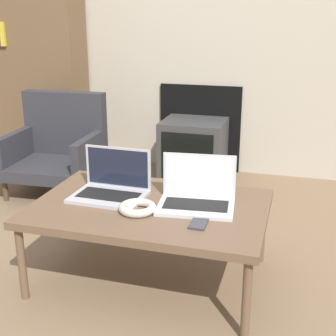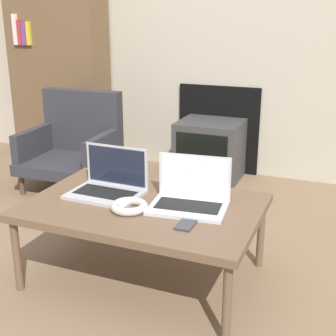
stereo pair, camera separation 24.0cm
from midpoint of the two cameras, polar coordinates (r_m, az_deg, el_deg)
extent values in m
plane|color=#7A6047|center=(2.19, -7.01, -15.79)|extent=(14.00, 14.00, 0.00)
cube|color=#B7AD99|center=(3.68, 4.71, 19.49)|extent=(7.00, 0.06, 2.60)
cube|color=black|center=(3.78, 2.10, 4.87)|extent=(0.65, 0.03, 0.69)
cube|color=brown|center=(2.17, -5.39, -4.95)|extent=(1.07, 0.71, 0.04)
cylinder|color=brown|center=(2.24, -20.42, -10.91)|extent=(0.04, 0.04, 0.35)
cylinder|color=brown|center=(1.88, 5.82, -15.79)|extent=(0.04, 0.04, 0.35)
cylinder|color=brown|center=(2.71, -12.63, -4.90)|extent=(0.04, 0.04, 0.35)
cylinder|color=brown|center=(2.42, 8.61, -7.57)|extent=(0.04, 0.04, 0.35)
cube|color=#B2B2B7|center=(2.26, -10.28, -3.51)|extent=(0.35, 0.26, 0.02)
cube|color=black|center=(2.26, -10.29, -3.29)|extent=(0.29, 0.14, 0.00)
cube|color=#B2B2B7|center=(2.32, -9.06, 0.05)|extent=(0.34, 0.02, 0.20)
cube|color=black|center=(2.32, -9.11, 0.01)|extent=(0.31, 0.01, 0.18)
cube|color=silver|center=(2.11, 0.17, -4.77)|extent=(0.37, 0.28, 0.02)
cube|color=black|center=(2.11, 0.17, -4.54)|extent=(0.30, 0.17, 0.00)
cube|color=silver|center=(2.19, 0.71, -0.90)|extent=(0.34, 0.04, 0.20)
cube|color=white|center=(2.18, 0.68, -0.94)|extent=(0.31, 0.04, 0.18)
torus|color=beige|center=(2.09, -7.06, -4.91)|extent=(0.17, 0.17, 0.04)
cube|color=#333338|center=(1.97, 0.35, -6.71)|extent=(0.07, 0.14, 0.01)
cube|color=#383838|center=(3.60, 1.23, 2.27)|extent=(0.47, 0.42, 0.45)
cube|color=black|center=(3.41, 0.31, 1.33)|extent=(0.39, 0.01, 0.35)
cube|color=#2D2D33|center=(3.42, -15.69, 0.06)|extent=(0.64, 0.58, 0.08)
cube|color=#2D2D33|center=(3.54, -14.32, 5.33)|extent=(0.61, 0.13, 0.46)
cube|color=#2D2D33|center=(3.52, -19.83, 2.55)|extent=(0.08, 0.50, 0.20)
cube|color=#2D2D33|center=(3.25, -11.64, 2.04)|extent=(0.08, 0.50, 0.20)
cylinder|color=#4C3828|center=(3.42, -21.15, -2.56)|extent=(0.04, 0.04, 0.15)
cylinder|color=#4C3828|center=(3.15, -13.67, -3.61)|extent=(0.04, 0.04, 0.15)
cylinder|color=#4C3828|center=(3.77, -17.08, -0.23)|extent=(0.04, 0.04, 0.15)
cylinder|color=#4C3828|center=(3.52, -10.07, -0.98)|extent=(0.04, 0.04, 0.15)
cube|color=brown|center=(4.09, -17.71, 12.81)|extent=(0.82, 0.30, 1.77)
cube|color=gold|center=(4.04, -21.20, 14.96)|extent=(0.04, 0.02, 0.18)
camera|label=1|loc=(0.12, -92.86, -0.95)|focal=50.00mm
camera|label=2|loc=(0.12, 87.14, 0.95)|focal=50.00mm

